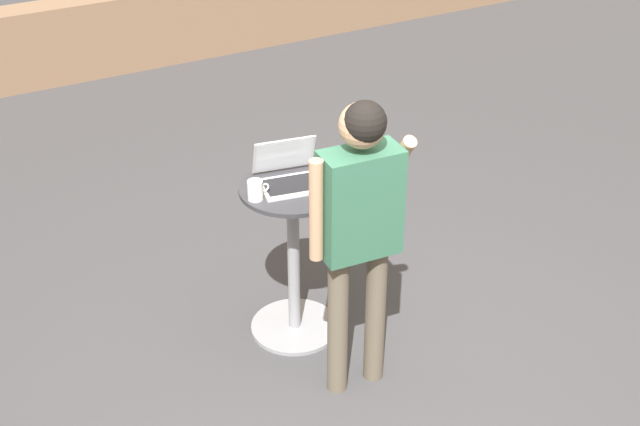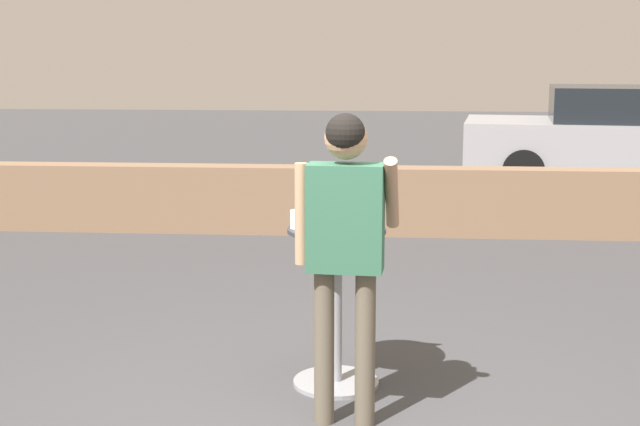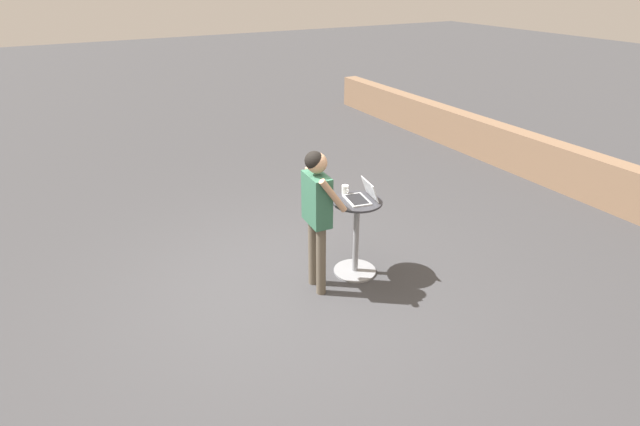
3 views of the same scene
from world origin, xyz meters
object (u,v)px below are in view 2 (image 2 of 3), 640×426
object	(u,v)px
standing_person	(345,230)
parked_car_near_street	(625,135)
coffee_mug	(297,219)
cafe_table	(336,301)
laptop	(339,218)

from	to	relation	value
standing_person	parked_car_near_street	distance (m)	9.72
coffee_mug	standing_person	distance (m)	0.63
cafe_table	parked_car_near_street	world-z (taller)	parked_car_near_street
cafe_table	standing_person	bearing A→B (deg)	-82.26
parked_car_near_street	standing_person	bearing A→B (deg)	-112.63
standing_person	cafe_table	bearing A→B (deg)	97.74
cafe_table	standing_person	xyz separation A→B (m)	(0.08, -0.58, 0.55)
coffee_mug	cafe_table	bearing A→B (deg)	6.35
standing_person	laptop	bearing A→B (deg)	96.26
parked_car_near_street	coffee_mug	bearing A→B (deg)	-115.68
standing_person	coffee_mug	bearing A→B (deg)	119.22
laptop	parked_car_near_street	xyz separation A→B (m)	(3.81, 8.34, -0.27)
laptop	cafe_table	bearing A→B (deg)	-100.86
coffee_mug	parked_car_near_street	bearing A→B (deg)	64.32
standing_person	parked_car_near_street	world-z (taller)	standing_person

